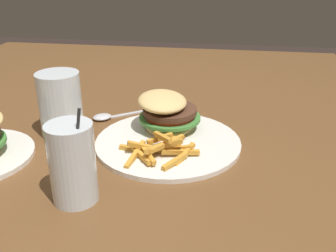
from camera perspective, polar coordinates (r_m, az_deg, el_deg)
dining_table at (r=1.00m, az=-8.23°, el=-3.65°), size 1.57×1.40×0.71m
meal_plate_near at (r=0.86m, az=-0.12°, el=-0.03°), size 0.31×0.31×0.10m
beer_glass at (r=0.90m, az=-15.30°, el=2.74°), size 0.09×0.09×0.14m
juice_glass at (r=0.66m, az=-13.64°, el=-5.75°), size 0.08×0.08×0.17m
spoon at (r=0.98m, az=-9.04°, el=1.36°), size 0.10×0.13×0.01m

